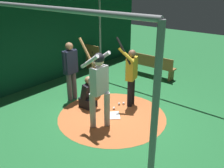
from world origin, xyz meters
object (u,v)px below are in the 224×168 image
object	(u,v)px
umpire	(71,68)
bat_rack	(89,58)
catcher	(89,95)
bench	(151,65)
home_plate	(112,115)
batter	(99,83)
baseball_0	(124,103)
baseball_1	(114,108)
visitor	(131,74)
baseball_2	(119,104)

from	to	relation	value
umpire	bat_rack	xyz separation A→B (m)	(-1.70, 2.50, -0.54)
bat_rack	catcher	bearing A→B (deg)	-45.69
bat_rack	bench	bearing A→B (deg)	20.19
home_plate	batter	world-z (taller)	batter
bat_rack	home_plate	bearing A→B (deg)	-37.05
umpire	bench	xyz separation A→B (m)	(0.78, 3.41, -0.58)
bench	baseball_0	world-z (taller)	bench
batter	umpire	world-z (taller)	batter
home_plate	baseball_0	distance (m)	0.77
baseball_1	bat_rack	bearing A→B (deg)	145.04
catcher	visitor	bearing A→B (deg)	46.20
baseball_0	baseball_1	size ratio (longest dim) A/B	1.00
baseball_0	baseball_1	xyz separation A→B (m)	(-0.03, -0.43, 0.00)
batter	baseball_1	size ratio (longest dim) A/B	30.27
batter	bench	size ratio (longest dim) A/B	1.17
home_plate	catcher	distance (m)	0.93
catcher	baseball_0	bearing A→B (deg)	47.90
visitor	baseball_2	world-z (taller)	visitor
visitor	bench	size ratio (longest dim) A/B	1.08
home_plate	bat_rack	world-z (taller)	bat_rack
visitor	batter	bearing A→B (deg)	-102.02
batter	catcher	size ratio (longest dim) A/B	2.32
catcher	bench	xyz separation A→B (m)	(0.02, 3.44, 0.07)
umpire	baseball_0	world-z (taller)	umpire
bat_rack	baseball_2	xyz separation A→B (m)	(3.08, -1.88, -0.45)
bat_rack	baseball_2	world-z (taller)	bat_rack
catcher	baseball_2	xyz separation A→B (m)	(0.61, 0.65, -0.34)
umpire	bench	distance (m)	3.54
umpire	catcher	bearing A→B (deg)	-2.25
visitor	bat_rack	xyz separation A→B (m)	(-3.32, 1.63, -0.49)
bat_rack	bench	size ratio (longest dim) A/B	0.62
catcher	bat_rack	world-z (taller)	bat_rack
catcher	baseball_1	world-z (taller)	catcher
bench	visitor	bearing A→B (deg)	-71.79
umpire	bat_rack	size ratio (longest dim) A/B	1.54
home_plate	batter	xyz separation A→B (m)	(0.07, -0.59, 1.18)
baseball_0	baseball_2	xyz separation A→B (m)	(-0.08, -0.12, 0.00)
catcher	baseball_0	size ratio (longest dim) A/B	13.07
home_plate	baseball_0	xyz separation A→B (m)	(-0.17, 0.75, 0.03)
catcher	baseball_1	bearing A→B (deg)	26.87
catcher	batter	bearing A→B (deg)	-31.41
batter	visitor	bearing A→B (deg)	93.07
umpire	visitor	distance (m)	1.83
bench	baseball_1	world-z (taller)	bench
home_plate	bat_rack	bearing A→B (deg)	142.95
bat_rack	baseball_0	world-z (taller)	bat_rack
batter	baseball_2	distance (m)	1.70
baseball_1	home_plate	bearing A→B (deg)	-58.84
batter	home_plate	bearing A→B (deg)	97.23
catcher	umpire	size ratio (longest dim) A/B	0.53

